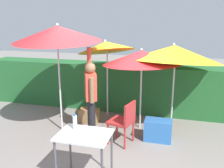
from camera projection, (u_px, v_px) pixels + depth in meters
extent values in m
plane|color=gray|center=(108.00, 137.00, 5.37)|extent=(24.00, 24.00, 0.00)
cube|color=#23602D|center=(126.00, 87.00, 6.85)|extent=(8.00, 0.70, 1.27)
cylinder|color=silver|center=(173.00, 95.00, 5.70)|extent=(0.04, 0.04, 1.55)
cone|color=yellow|center=(174.00, 53.00, 5.46)|extent=(2.06, 2.07, 0.64)
sphere|color=silver|center=(174.00, 44.00, 5.42)|extent=(0.05, 0.05, 0.05)
cylinder|color=silver|center=(60.00, 88.00, 5.46)|extent=(0.04, 0.04, 2.00)
cone|color=red|center=(57.00, 33.00, 5.16)|extent=(1.84, 1.86, 0.43)
sphere|color=silver|center=(57.00, 25.00, 5.11)|extent=(0.05, 0.05, 0.05)
cylinder|color=silver|center=(141.00, 97.00, 5.65)|extent=(0.04, 0.04, 1.50)
cone|color=red|center=(142.00, 57.00, 5.41)|extent=(1.72, 1.72, 0.43)
sphere|color=silver|center=(141.00, 49.00, 5.37)|extent=(0.05, 0.05, 0.05)
cylinder|color=silver|center=(107.00, 84.00, 6.35)|extent=(0.04, 0.04, 1.68)
cone|color=yellow|center=(106.00, 46.00, 6.09)|extent=(1.46, 1.42, 0.69)
sphere|color=silver|center=(105.00, 41.00, 6.04)|extent=(0.05, 0.05, 0.05)
cylinder|color=black|center=(91.00, 115.00, 5.49)|extent=(0.14, 0.14, 0.82)
cylinder|color=black|center=(92.00, 120.00, 5.23)|extent=(0.14, 0.14, 0.82)
cube|color=#E04C38|center=(91.00, 86.00, 5.18)|extent=(0.35, 0.42, 0.56)
sphere|color=#8C6647|center=(90.00, 68.00, 5.08)|extent=(0.22, 0.22, 0.22)
cylinder|color=#E04C38|center=(89.00, 61.00, 5.27)|extent=(0.12, 0.12, 0.56)
cylinder|color=#8C6647|center=(92.00, 90.00, 4.97)|extent=(0.12, 0.12, 0.52)
cylinder|color=#B72D2D|center=(117.00, 127.00, 5.32)|extent=(0.04, 0.04, 0.44)
cylinder|color=#B72D2D|center=(108.00, 134.00, 5.00)|extent=(0.04, 0.04, 0.44)
cylinder|color=#B72D2D|center=(133.00, 131.00, 5.13)|extent=(0.04, 0.04, 0.44)
cylinder|color=#B72D2D|center=(125.00, 139.00, 4.82)|extent=(0.04, 0.04, 0.44)
cube|color=#B72D2D|center=(121.00, 122.00, 5.00)|extent=(0.54, 0.54, 0.05)
cube|color=#B72D2D|center=(130.00, 113.00, 4.85)|extent=(0.15, 0.44, 0.40)
cube|color=#2D6BB7|center=(158.00, 130.00, 5.18)|extent=(0.56, 0.34, 0.44)
cube|color=#9E7A4C|center=(89.00, 116.00, 6.08)|extent=(0.46, 0.29, 0.34)
cylinder|color=#4C4C51|center=(112.00, 153.00, 4.00)|extent=(0.04, 0.04, 0.76)
cylinder|color=#4C4C51|center=(70.00, 147.00, 4.19)|extent=(0.04, 0.04, 0.76)
cylinder|color=#4C4C51|center=(56.00, 164.00, 3.70)|extent=(0.04, 0.04, 0.76)
cube|color=silver|center=(84.00, 135.00, 3.75)|extent=(0.80, 0.60, 0.03)
cylinder|color=silver|center=(75.00, 122.00, 3.90)|extent=(0.07, 0.07, 0.22)
cylinder|color=#2D60B7|center=(75.00, 115.00, 3.87)|extent=(0.04, 0.04, 0.02)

